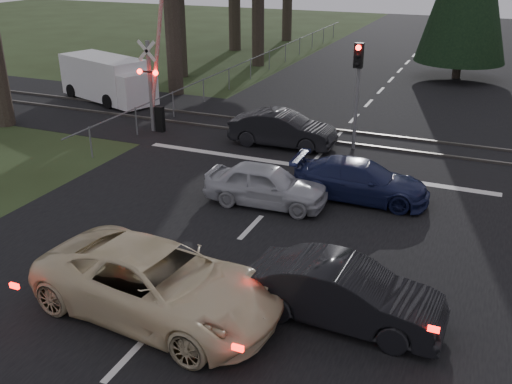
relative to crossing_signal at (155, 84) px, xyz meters
The scene contains 15 objects.
ground 12.37m from the crossing_signal, 53.38° to the right, with size 120.00×120.00×0.00m, color #283417.
road 7.56m from the crossing_signal, ahead, with size 14.00×100.00×0.01m, color black.
rail_corridor 7.88m from the crossing_signal, 16.92° to the left, with size 120.00×8.00×0.01m, color black.
stop_line 7.72m from the crossing_signal, 12.30° to the right, with size 13.00×0.35×0.00m, color silver.
rail_near 7.68m from the crossing_signal, 11.00° to the left, with size 120.00×0.12×0.10m, color #59544C.
rail_far 8.13m from the crossing_signal, 22.50° to the left, with size 120.00×0.12×0.10m, color #59544C.
crossing_signal is the anchor object (origin of this frame).
traffic_signal_center 8.36m from the crossing_signal, ahead, with size 0.32×0.48×4.10m.
fence_left 12.89m from the crossing_signal, 92.37° to the left, with size 0.10×36.00×1.20m, color slate, non-canonical shape.
cream_coupe 13.40m from the crossing_signal, 57.96° to the right, with size 2.53×5.48×1.52m, color beige.
dark_hatchback 14.81m from the crossing_signal, 42.86° to the right, with size 1.44×4.12×1.36m, color black.
silver_car 8.86m from the crossing_signal, 36.03° to the right, with size 1.51×3.76×1.28m, color #ADAFB5.
blue_sedan 10.38m from the crossing_signal, 20.62° to the right, with size 1.73×4.25×1.23m, color #161C44.
dark_car_far 5.76m from the crossing_signal, ahead, with size 1.45×4.17×1.37m, color black.
white_van 6.24m from the crossing_signal, 144.58° to the left, with size 5.94×3.70×2.19m.
Camera 1 is at (5.73, -10.20, 7.32)m, focal length 40.00 mm.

